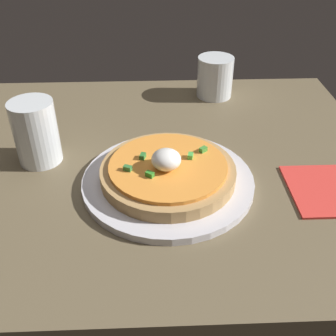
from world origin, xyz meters
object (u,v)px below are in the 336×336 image
plate (168,181)px  cup_near (215,78)px  pizza (168,171)px  napkin (330,190)px  cup_far (36,133)px

plate → cup_near: size_ratio=3.09×
pizza → napkin: bearing=-6.1°
napkin → cup_near: bearing=111.3°
pizza → cup_near: 36.03cm
cup_near → napkin: bearing=-68.7°
cup_near → napkin: 39.59cm
cup_near → cup_far: cup_far is taller
plate → cup_far: bearing=159.8°
pizza → cup_far: bearing=159.7°
pizza → napkin: pizza is taller
pizza → cup_near: bearing=70.2°
cup_far → cup_near: bearing=36.2°
cup_near → napkin: cup_near is taller
napkin → plate: bearing=173.8°
pizza → cup_far: 24.31cm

